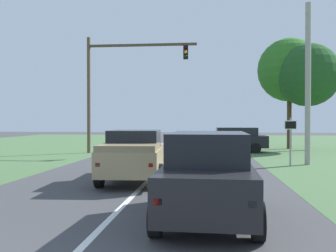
# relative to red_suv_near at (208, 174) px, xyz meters

# --- Properties ---
(ground_plane) EXTENTS (120.00, 120.00, 0.00)m
(ground_plane) POSITION_rel_red_suv_near_xyz_m (-2.18, 6.41, -1.01)
(ground_plane) COLOR #424244
(red_suv_near) EXTENTS (2.21, 4.46, 1.93)m
(red_suv_near) POSITION_rel_red_suv_near_xyz_m (0.00, 0.00, 0.00)
(red_suv_near) COLOR black
(red_suv_near) RESTS_ON ground_plane
(pickup_truck_lead) EXTENTS (2.41, 5.28, 1.86)m
(pickup_truck_lead) POSITION_rel_red_suv_near_xyz_m (-2.64, 5.21, -0.05)
(pickup_truck_lead) COLOR tan
(pickup_truck_lead) RESTS_ON ground_plane
(traffic_light) EXTENTS (7.55, 0.40, 7.95)m
(traffic_light) POSITION_rel_red_suv_near_xyz_m (-6.20, 16.90, 4.23)
(traffic_light) COLOR brown
(traffic_light) RESTS_ON ground_plane
(keep_moving_sign) EXTENTS (0.60, 0.09, 2.35)m
(keep_moving_sign) POSITION_rel_red_suv_near_xyz_m (4.06, 10.58, 0.50)
(keep_moving_sign) COLOR gray
(keep_moving_sign) RESTS_ON ground_plane
(oak_tree_right) EXTENTS (4.75, 4.75, 8.05)m
(oak_tree_right) POSITION_rel_red_suv_near_xyz_m (7.55, 20.98, 4.65)
(oak_tree_right) COLOR #4C351E
(oak_tree_right) RESTS_ON ground_plane
(crossing_suv_far) EXTENTS (4.71, 2.22, 1.74)m
(crossing_suv_far) POSITION_rel_red_suv_near_xyz_m (1.88, 18.55, -0.09)
(crossing_suv_far) COLOR black
(crossing_suv_far) RESTS_ON ground_plane
(utility_pole_right) EXTENTS (0.28, 0.28, 8.12)m
(utility_pole_right) POSITION_rel_red_suv_near_xyz_m (5.01, 11.12, 3.05)
(utility_pole_right) COLOR #9E998E
(utility_pole_right) RESTS_ON ground_plane
(extra_tree_1) EXTENTS (5.00, 5.00, 8.75)m
(extra_tree_1) POSITION_rel_red_suv_near_xyz_m (6.49, 22.35, 5.23)
(extra_tree_1) COLOR #4C351E
(extra_tree_1) RESTS_ON ground_plane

